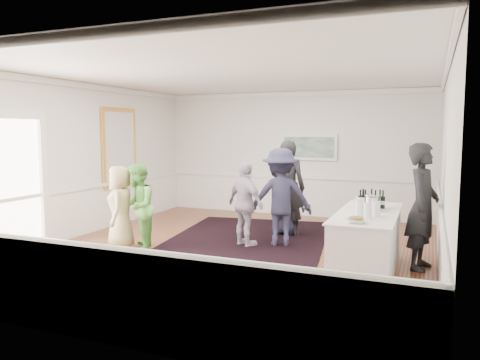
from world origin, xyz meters
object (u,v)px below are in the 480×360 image
at_px(guest_green, 138,207).
at_px(nut_bowl, 356,220).
at_px(guest_tan, 120,207).
at_px(serving_table, 367,243).
at_px(guest_navy, 286,197).
at_px(guest_dark_b, 287,188).
at_px(bartender, 422,206).
at_px(guest_lilac, 246,204).
at_px(guest_dark_a, 280,197).
at_px(ice_bucket, 372,203).

relative_size(guest_green, nut_bowl, 5.96).
height_order(guest_tan, guest_green, guest_green).
height_order(serving_table, guest_navy, guest_navy).
bearing_deg(serving_table, guest_tan, -177.79).
relative_size(guest_green, guest_dark_b, 0.80).
height_order(bartender, guest_lilac, bartender).
bearing_deg(guest_navy, guest_dark_a, 114.02).
distance_m(serving_table, nut_bowl, 1.03).
bearing_deg(guest_lilac, nut_bowl, 172.01).
distance_m(guest_lilac, ice_bucket, 2.51).
distance_m(serving_table, guest_dark_b, 2.83).
bearing_deg(guest_dark_a, ice_bucket, 129.11).
bearing_deg(ice_bucket, nut_bowl, -94.11).
bearing_deg(guest_lilac, guest_dark_a, -125.65).
bearing_deg(nut_bowl, bartender, 61.29).
bearing_deg(bartender, guest_tan, 108.28).
bearing_deg(guest_navy, guest_lilac, 85.26).
bearing_deg(ice_bucket, guest_dark_b, 136.45).
xyz_separation_m(guest_tan, guest_dark_b, (2.56, 2.22, 0.23)).
distance_m(guest_tan, guest_dark_a, 3.01).
height_order(guest_lilac, guest_dark_a, guest_dark_a).
bearing_deg(guest_tan, guest_dark_a, 89.88).
bearing_deg(guest_navy, serving_table, 145.29).
distance_m(serving_table, ice_bucket, 0.63).
height_order(serving_table, nut_bowl, nut_bowl).
relative_size(guest_tan, guest_green, 0.97).
bearing_deg(bartender, ice_bucket, 126.46).
distance_m(guest_dark_a, guest_dark_b, 0.88).
bearing_deg(nut_bowl, guest_green, 169.49).
bearing_deg(guest_dark_a, guest_green, 6.62).
bearing_deg(guest_green, guest_navy, 111.75).
bearing_deg(guest_navy, guest_dark_b, 131.12).
bearing_deg(guest_tan, guest_navy, 106.37).
xyz_separation_m(serving_table, guest_dark_a, (-1.76, 1.18, 0.45)).
xyz_separation_m(guest_tan, guest_navy, (2.49, 2.35, 0.02)).
relative_size(serving_table, guest_dark_b, 1.17).
distance_m(bartender, guest_dark_b, 3.03).
height_order(guest_navy, ice_bucket, guest_navy).
bearing_deg(bartender, guest_green, 108.50).
height_order(guest_dark_a, nut_bowl, guest_dark_a).
xyz_separation_m(bartender, guest_dark_a, (-2.53, 0.59, -0.07)).
bearing_deg(guest_lilac, ice_bucket, -166.11).
relative_size(guest_tan, ice_bucket, 5.98).
height_order(guest_navy, nut_bowl, guest_navy).
relative_size(guest_lilac, ice_bucket, 6.21).
bearing_deg(nut_bowl, guest_lilac, 142.40).
bearing_deg(guest_dark_a, guest_lilac, 1.80).
distance_m(serving_table, bartender, 1.10).
relative_size(guest_navy, nut_bowl, 5.90).
xyz_separation_m(guest_tan, guest_green, (0.35, 0.03, 0.03)).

